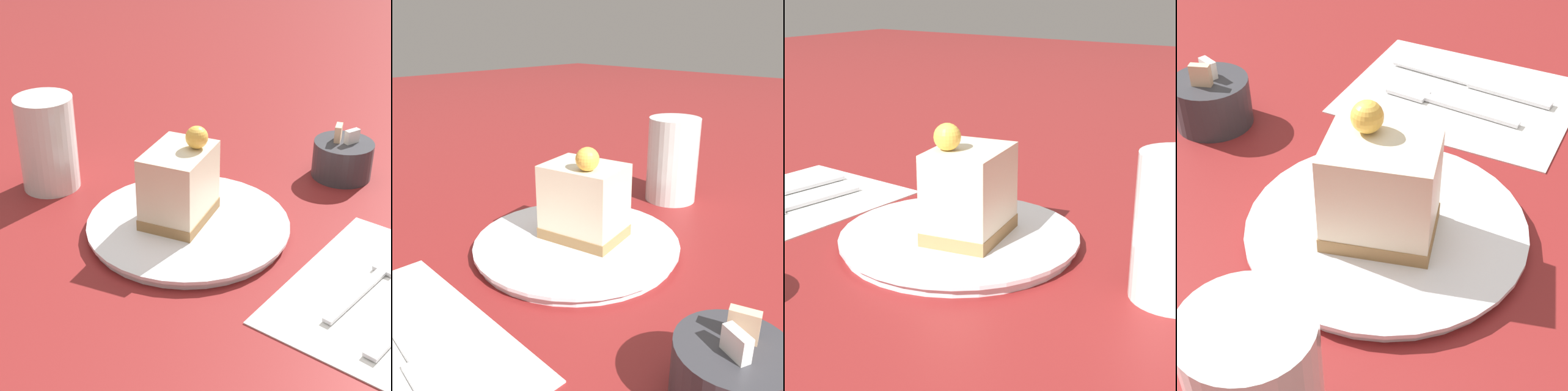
% 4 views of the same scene
% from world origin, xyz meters
% --- Properties ---
extents(ground_plane, '(4.00, 4.00, 0.00)m').
position_xyz_m(ground_plane, '(0.00, 0.00, 0.00)').
color(ground_plane, maroon).
extents(plate, '(0.23, 0.23, 0.01)m').
position_xyz_m(plate, '(-0.00, 0.00, 0.01)').
color(plate, white).
rests_on(plate, ground_plane).
extents(cake_slice, '(0.08, 0.10, 0.11)m').
position_xyz_m(cake_slice, '(-0.01, 0.00, 0.06)').
color(cake_slice, '#9E7547').
rests_on(cake_slice, plate).
extents(fork, '(0.03, 0.15, 0.00)m').
position_xyz_m(fork, '(0.21, 0.03, 0.01)').
color(fork, silver).
rests_on(fork, napkin).
extents(sugar_bowl, '(0.08, 0.08, 0.07)m').
position_xyz_m(sugar_bowl, '(0.09, 0.23, 0.03)').
color(sugar_bowl, '#333338').
rests_on(sugar_bowl, ground_plane).
extents(drinking_glass, '(0.07, 0.07, 0.12)m').
position_xyz_m(drinking_glass, '(-0.21, -0.01, 0.06)').
color(drinking_glass, silver).
rests_on(drinking_glass, ground_plane).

